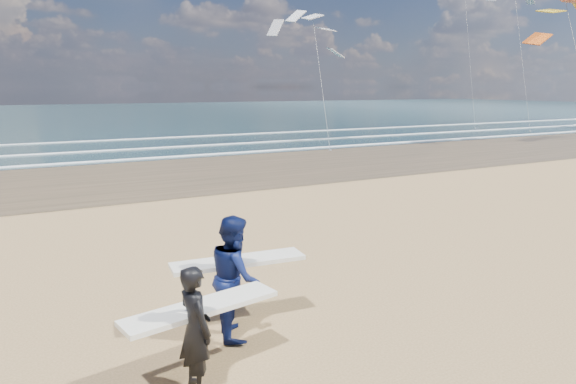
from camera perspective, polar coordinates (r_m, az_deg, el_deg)
wet_sand_strip at (r=32.68m, az=15.75°, el=4.32°), size 220.00×12.00×0.01m
ocean at (r=80.77m, az=-11.75°, el=8.60°), size 220.00×100.00×0.02m
foam_breakers at (r=40.55m, az=5.90°, el=6.09°), size 220.00×11.70×0.05m
surfer_near at (r=6.96m, az=-10.13°, el=-14.38°), size 2.26×1.15×1.70m
surfer_far at (r=8.23m, az=-5.88°, el=-9.20°), size 2.24×1.27×1.96m
kite_0 at (r=39.70m, az=29.27°, el=14.05°), size 7.10×4.88×11.04m
kite_1 at (r=34.34m, az=3.46°, el=13.96°), size 5.75×4.73×9.61m
kite_2 at (r=52.37m, az=24.39°, el=14.89°), size 5.53×4.71×14.52m
kite_5 at (r=53.66m, az=19.34°, el=16.33°), size 5.31×4.68×16.85m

